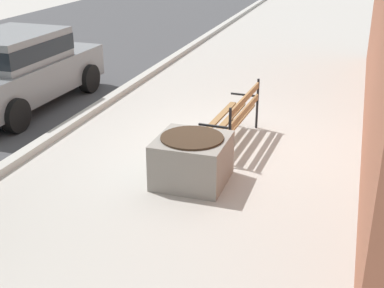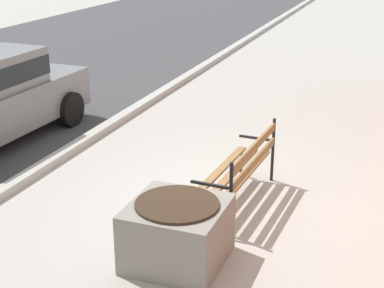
# 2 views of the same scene
# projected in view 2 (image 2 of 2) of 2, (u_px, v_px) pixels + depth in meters

# --- Properties ---
(ground_plane) EXTENTS (80.00, 80.00, 0.00)m
(ground_plane) POSITION_uv_depth(u_px,v_px,m) (222.00, 203.00, 7.74)
(ground_plane) COLOR #ADA8A0
(curb_stone) EXTENTS (60.00, 0.20, 0.12)m
(curb_stone) POSITION_uv_depth(u_px,v_px,m) (40.00, 168.00, 8.69)
(curb_stone) COLOR #B2AFA8
(curb_stone) RESTS_ON ground
(park_bench) EXTENTS (1.82, 0.62, 0.95)m
(park_bench) POSITION_uv_depth(u_px,v_px,m) (242.00, 166.00, 7.54)
(park_bench) COLOR olive
(park_bench) RESTS_ON ground
(concrete_planter) EXTENTS (1.01, 1.01, 0.71)m
(concrete_planter) POSITION_uv_depth(u_px,v_px,m) (177.00, 232.00, 6.27)
(concrete_planter) COLOR gray
(concrete_planter) RESTS_ON ground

